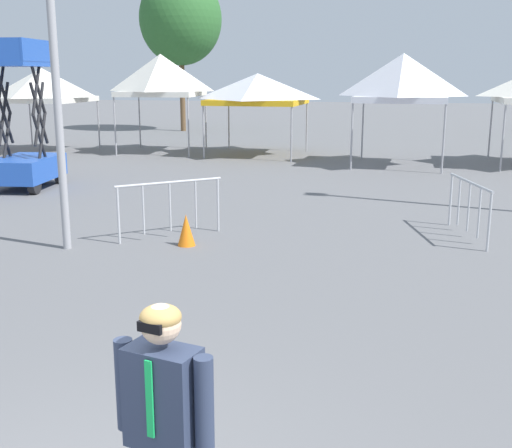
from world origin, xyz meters
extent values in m
cylinder|color=#9E9EA3|center=(-10.17, 18.38, 1.08)|extent=(0.06, 0.06, 2.16)
cylinder|color=#9E9EA3|center=(-13.32, 21.36, 1.08)|extent=(0.06, 0.06, 2.16)
cylinder|color=#9E9EA3|center=(-10.26, 21.45, 1.08)|extent=(0.06, 0.06, 2.16)
pyramid|color=white|center=(-11.75, 19.87, 2.71)|extent=(3.31, 3.31, 1.09)
cube|color=white|center=(-11.75, 19.87, 2.06)|extent=(3.28, 3.28, 0.20)
cylinder|color=#9E9EA3|center=(-8.54, 19.33, 1.19)|extent=(0.06, 0.06, 2.39)
cylinder|color=#9E9EA3|center=(-5.71, 19.53, 1.19)|extent=(0.06, 0.06, 2.39)
cylinder|color=#9E9EA3|center=(-8.74, 22.16, 1.19)|extent=(0.06, 0.06, 2.39)
cylinder|color=#9E9EA3|center=(-5.91, 22.36, 1.19)|extent=(0.06, 0.06, 2.39)
pyramid|color=white|center=(-7.22, 20.84, 3.09)|extent=(3.18, 3.18, 1.39)
cube|color=white|center=(-7.22, 20.84, 2.29)|extent=(3.15, 3.15, 0.20)
cylinder|color=#9E9EA3|center=(-5.03, 19.22, 1.06)|extent=(0.06, 0.06, 2.11)
cylinder|color=#9E9EA3|center=(-1.79, 19.15, 1.06)|extent=(0.06, 0.06, 2.11)
cylinder|color=#9E9EA3|center=(-4.95, 22.46, 1.06)|extent=(0.06, 0.06, 2.11)
cylinder|color=#9E9EA3|center=(-1.71, 22.39, 1.06)|extent=(0.06, 0.06, 2.11)
pyramid|color=white|center=(-3.37, 20.80, 2.58)|extent=(3.48, 3.48, 0.94)
cube|color=yellow|center=(-3.37, 20.80, 2.01)|extent=(3.44, 3.44, 0.20)
cylinder|color=#9E9EA3|center=(0.43, 17.62, 1.16)|extent=(0.06, 0.06, 2.32)
cylinder|color=#9E9EA3|center=(3.26, 17.45, 1.16)|extent=(0.06, 0.06, 2.32)
cylinder|color=#9E9EA3|center=(0.60, 20.45, 1.16)|extent=(0.06, 0.06, 2.32)
cylinder|color=#9E9EA3|center=(3.43, 20.28, 1.16)|extent=(0.06, 0.06, 2.32)
pyramid|color=white|center=(1.93, 18.95, 3.01)|extent=(3.15, 3.15, 1.37)
cube|color=white|center=(1.93, 18.95, 2.22)|extent=(3.12, 3.12, 0.20)
cylinder|color=#9E9EA3|center=(5.11, 18.30, 1.15)|extent=(0.06, 0.06, 2.30)
cylinder|color=#9E9EA3|center=(5.12, 21.52, 1.15)|extent=(0.06, 0.06, 2.30)
cylinder|color=black|center=(-7.17, 11.45, 0.24)|extent=(0.24, 0.50, 0.48)
cylinder|color=black|center=(-8.57, 13.01, 0.24)|extent=(0.24, 0.50, 0.48)
cylinder|color=black|center=(-7.39, 13.16, 0.24)|extent=(0.24, 0.50, 0.48)
cube|color=blue|center=(-7.87, 12.23, 0.54)|extent=(1.69, 2.46, 0.60)
cylinder|color=black|center=(-8.36, 12.17, 1.23)|extent=(0.19, 0.85, 1.64)
cylinder|color=black|center=(-8.36, 12.17, 1.23)|extent=(0.19, 0.85, 1.64)
cylinder|color=black|center=(-7.39, 12.30, 1.23)|extent=(0.19, 0.85, 1.64)
cylinder|color=black|center=(-7.39, 12.30, 1.23)|extent=(0.19, 0.85, 1.64)
cylinder|color=black|center=(-8.36, 12.17, 2.00)|extent=(0.19, 0.85, 1.64)
cylinder|color=black|center=(-8.36, 12.17, 2.00)|extent=(0.19, 0.85, 1.64)
cylinder|color=black|center=(-7.39, 12.30, 2.00)|extent=(0.19, 0.85, 1.64)
cylinder|color=black|center=(-7.39, 12.30, 2.00)|extent=(0.19, 0.85, 1.64)
cylinder|color=black|center=(-8.36, 12.17, 2.77)|extent=(0.19, 0.85, 1.64)
cylinder|color=black|center=(-8.36, 12.17, 2.77)|extent=(0.19, 0.85, 1.64)
cylinder|color=black|center=(-7.39, 12.30, 2.77)|extent=(0.19, 0.85, 1.64)
cylinder|color=black|center=(-7.39, 12.30, 2.77)|extent=(0.19, 0.85, 1.64)
cube|color=blue|center=(-7.87, 12.23, 3.27)|extent=(1.60, 2.34, 0.12)
cube|color=blue|center=(-8.01, 13.28, 3.61)|extent=(1.33, 0.23, 0.55)
cube|color=blue|center=(-7.23, 12.32, 3.61)|extent=(0.34, 2.17, 0.55)
cube|color=#2D3851|center=(0.73, 0.01, 1.22)|extent=(0.46, 0.33, 0.60)
cylinder|color=#2D3851|center=(0.46, 0.08, 1.24)|extent=(0.11, 0.11, 0.56)
cylinder|color=#2D3851|center=(0.99, -0.05, 1.24)|extent=(0.11, 0.11, 0.56)
sphere|color=beige|center=(0.73, 0.01, 1.67)|extent=(0.23, 0.23, 0.23)
ellipsoid|color=tan|center=(0.73, 0.01, 1.71)|extent=(0.23, 0.23, 0.14)
cube|color=black|center=(0.70, -0.09, 1.68)|extent=(0.15, 0.06, 0.06)
cube|color=#19BF59|center=(0.70, -0.12, 1.27)|extent=(0.05, 0.02, 0.46)
cylinder|color=brown|center=(-9.68, 30.40, 2.06)|extent=(0.28, 0.28, 4.13)
ellipsoid|color=#2D662D|center=(-9.68, 30.40, 5.86)|extent=(4.34, 4.34, 4.77)
cylinder|color=#B7BABF|center=(-2.20, 8.01, 1.05)|extent=(1.60, 1.43, 0.05)
cylinder|color=#B7BABF|center=(-1.45, 8.67, 0.53)|extent=(0.04, 0.04, 1.05)
cylinder|color=#B7BABF|center=(-2.94, 7.35, 0.53)|extent=(0.04, 0.04, 1.05)
cylinder|color=#B7BABF|center=(-1.80, 8.36, 0.58)|extent=(0.04, 0.04, 0.92)
cylinder|color=#B7BABF|center=(-2.20, 8.01, 0.58)|extent=(0.04, 0.04, 0.92)
cylinder|color=#B7BABF|center=(-2.59, 7.66, 0.58)|extent=(0.04, 0.04, 0.92)
cylinder|color=#B7BABF|center=(3.28, 9.24, 1.05)|extent=(0.59, 2.04, 0.05)
cylinder|color=#B7BABF|center=(3.54, 8.27, 0.53)|extent=(0.04, 0.04, 1.05)
cylinder|color=#B7BABF|center=(3.02, 10.20, 0.53)|extent=(0.04, 0.04, 1.05)
cylinder|color=#B7BABF|center=(3.42, 8.73, 0.58)|extent=(0.04, 0.04, 0.92)
cylinder|color=#B7BABF|center=(3.28, 9.24, 0.58)|extent=(0.04, 0.04, 0.92)
cylinder|color=#B7BABF|center=(3.14, 9.75, 0.58)|extent=(0.04, 0.04, 0.92)
cone|color=orange|center=(-1.71, 7.49, 0.29)|extent=(0.32, 0.32, 0.57)
camera|label=1|loc=(1.97, -3.10, 3.01)|focal=44.86mm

